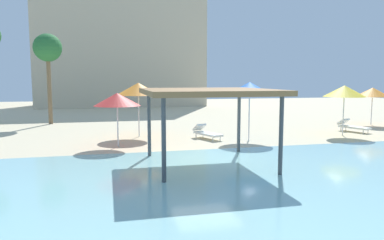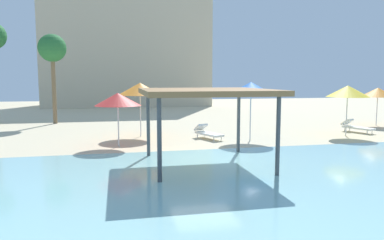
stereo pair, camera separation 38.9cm
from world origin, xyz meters
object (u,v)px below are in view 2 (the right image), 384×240
at_px(beach_umbrella_yellow_1, 348,91).
at_px(beach_umbrella_red_3, 118,99).
at_px(shade_pavilion, 206,94).
at_px(lounge_chair_2, 207,132).
at_px(lounge_chair_3, 356,127).
at_px(beach_umbrella_orange_4, 378,92).
at_px(palm_tree_0, 52,50).
at_px(beach_umbrella_blue_0, 251,89).
at_px(beach_umbrella_orange_2, 140,89).

bearing_deg(beach_umbrella_yellow_1, beach_umbrella_red_3, -177.33).
height_order(shade_pavilion, beach_umbrella_yellow_1, beach_umbrella_yellow_1).
relative_size(lounge_chair_2, lounge_chair_3, 1.00).
bearing_deg(beach_umbrella_orange_4, beach_umbrella_red_3, -166.44).
distance_m(beach_umbrella_orange_4, lounge_chair_2, 12.96).
bearing_deg(palm_tree_0, beach_umbrella_orange_4, -14.64).
bearing_deg(beach_umbrella_blue_0, beach_umbrella_red_3, -177.82).
distance_m(beach_umbrella_blue_0, lounge_chair_3, 7.65).
bearing_deg(beach_umbrella_yellow_1, beach_umbrella_orange_4, 36.50).
xyz_separation_m(beach_umbrella_orange_2, lounge_chair_3, (12.51, -1.05, -2.25)).
xyz_separation_m(beach_umbrella_yellow_1, beach_umbrella_orange_2, (-11.07, 2.17, 0.13)).
xyz_separation_m(beach_umbrella_yellow_1, lounge_chair_2, (-7.71, 0.68, -2.12)).
bearing_deg(beach_umbrella_yellow_1, lounge_chair_3, 38.11).
distance_m(beach_umbrella_yellow_1, beach_umbrella_red_3, 12.29).
height_order(shade_pavilion, beach_umbrella_red_3, shade_pavilion).
bearing_deg(beach_umbrella_orange_4, lounge_chair_2, -167.11).
bearing_deg(beach_umbrella_orange_4, beach_umbrella_blue_0, -159.79).
distance_m(beach_umbrella_yellow_1, beach_umbrella_orange_2, 11.29).
height_order(lounge_chair_2, palm_tree_0, palm_tree_0).
relative_size(beach_umbrella_orange_2, lounge_chair_2, 1.47).
bearing_deg(palm_tree_0, lounge_chair_3, -23.91).
xyz_separation_m(shade_pavilion, lounge_chair_3, (10.65, 6.12, -2.27)).
height_order(beach_umbrella_yellow_1, beach_umbrella_orange_2, beach_umbrella_orange_2).
distance_m(beach_umbrella_blue_0, beach_umbrella_yellow_1, 5.72).
distance_m(beach_umbrella_yellow_1, beach_umbrella_orange_4, 5.96).
xyz_separation_m(beach_umbrella_yellow_1, lounge_chair_3, (1.44, 1.13, -2.12)).
height_order(beach_umbrella_yellow_1, beach_umbrella_red_3, beach_umbrella_yellow_1).
xyz_separation_m(beach_umbrella_blue_0, lounge_chair_3, (7.15, 1.45, -2.30)).
xyz_separation_m(lounge_chair_3, palm_tree_0, (-18.03, 7.99, 4.76)).
bearing_deg(palm_tree_0, beach_umbrella_red_3, -66.00).
distance_m(beach_umbrella_orange_4, lounge_chair_3, 4.54).
xyz_separation_m(beach_umbrella_blue_0, lounge_chair_2, (-2.00, 1.00, -2.30)).
bearing_deg(lounge_chair_2, beach_umbrella_orange_2, -135.97).
bearing_deg(beach_umbrella_orange_2, beach_umbrella_yellow_1, -11.11).
relative_size(beach_umbrella_red_3, palm_tree_0, 0.40).
height_order(beach_umbrella_blue_0, lounge_chair_2, beach_umbrella_blue_0).
relative_size(beach_umbrella_orange_2, beach_umbrella_red_3, 1.17).
bearing_deg(beach_umbrella_orange_2, lounge_chair_3, -4.77).
relative_size(beach_umbrella_yellow_1, lounge_chair_3, 1.39).
xyz_separation_m(shade_pavilion, beach_umbrella_red_3, (-3.07, 4.42, -0.41)).
distance_m(shade_pavilion, lounge_chair_3, 12.49).
relative_size(beach_umbrella_orange_2, lounge_chair_3, 1.47).
height_order(beach_umbrella_orange_4, lounge_chair_2, beach_umbrella_orange_4).
xyz_separation_m(shade_pavilion, palm_tree_0, (-7.39, 14.11, 2.49)).
bearing_deg(beach_umbrella_orange_4, palm_tree_0, 165.36).
relative_size(beach_umbrella_red_3, beach_umbrella_orange_4, 0.98).
relative_size(shade_pavilion, beach_umbrella_orange_2, 1.54).
bearing_deg(lounge_chair_3, beach_umbrella_orange_4, 106.27).
distance_m(beach_umbrella_blue_0, beach_umbrella_red_3, 6.59).
bearing_deg(beach_umbrella_red_3, shade_pavilion, -55.20).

